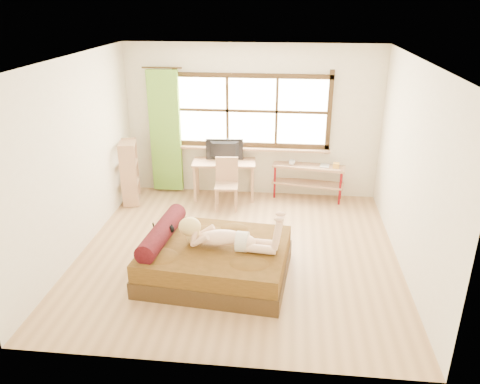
# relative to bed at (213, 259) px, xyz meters

# --- Properties ---
(floor) EXTENTS (4.50, 4.50, 0.00)m
(floor) POSITION_rel_bed_xyz_m (0.27, 0.63, -0.25)
(floor) COLOR #9E754C
(floor) RESTS_ON ground
(ceiling) EXTENTS (4.50, 4.50, 0.00)m
(ceiling) POSITION_rel_bed_xyz_m (0.27, 0.63, 2.45)
(ceiling) COLOR white
(ceiling) RESTS_ON wall_back
(wall_back) EXTENTS (4.50, 0.00, 4.50)m
(wall_back) POSITION_rel_bed_xyz_m (0.27, 2.88, 1.10)
(wall_back) COLOR silver
(wall_back) RESTS_ON floor
(wall_front) EXTENTS (4.50, 0.00, 4.50)m
(wall_front) POSITION_rel_bed_xyz_m (0.27, -1.62, 1.10)
(wall_front) COLOR silver
(wall_front) RESTS_ON floor
(wall_left) EXTENTS (0.00, 4.50, 4.50)m
(wall_left) POSITION_rel_bed_xyz_m (-1.98, 0.63, 1.10)
(wall_left) COLOR silver
(wall_left) RESTS_ON floor
(wall_right) EXTENTS (0.00, 4.50, 4.50)m
(wall_right) POSITION_rel_bed_xyz_m (2.52, 0.63, 1.10)
(wall_right) COLOR silver
(wall_right) RESTS_ON floor
(window) EXTENTS (2.80, 0.16, 1.46)m
(window) POSITION_rel_bed_xyz_m (0.27, 2.85, 1.26)
(window) COLOR #FFEDBF
(window) RESTS_ON wall_back
(curtain) EXTENTS (0.55, 0.10, 2.20)m
(curtain) POSITION_rel_bed_xyz_m (-1.28, 2.76, 0.90)
(curtain) COLOR #679C2A
(curtain) RESTS_ON wall_back
(bed) EXTENTS (1.97, 1.64, 0.70)m
(bed) POSITION_rel_bed_xyz_m (0.00, 0.00, 0.00)
(bed) COLOR #301D0E
(bed) RESTS_ON floor
(woman) EXTENTS (1.32, 0.48, 0.55)m
(woman) POSITION_rel_bed_xyz_m (0.20, -0.05, 0.49)
(woman) COLOR beige
(woman) RESTS_ON bed
(kitten) EXTENTS (0.29, 0.14, 0.22)m
(kitten) POSITION_rel_bed_xyz_m (-0.67, 0.10, 0.32)
(kitten) COLOR black
(kitten) RESTS_ON bed
(desk) EXTENTS (1.15, 0.59, 0.69)m
(desk) POSITION_rel_bed_xyz_m (-0.20, 2.58, 0.35)
(desk) COLOR #A9795B
(desk) RESTS_ON floor
(monitor) EXTENTS (0.67, 0.14, 0.38)m
(monitor) POSITION_rel_bed_xyz_m (-0.20, 2.63, 0.64)
(monitor) COLOR black
(monitor) RESTS_ON desk
(chair) EXTENTS (0.42, 0.42, 0.87)m
(chair) POSITION_rel_bed_xyz_m (-0.11, 2.21, 0.23)
(chair) COLOR #A9795B
(chair) RESTS_ON floor
(pipe_shelf) EXTENTS (1.30, 0.51, 0.72)m
(pipe_shelf) POSITION_rel_bed_xyz_m (1.32, 2.70, 0.22)
(pipe_shelf) COLOR #A9795B
(pipe_shelf) RESTS_ON floor
(cup) EXTENTS (0.13, 0.13, 0.09)m
(cup) POSITION_rel_bed_xyz_m (1.00, 2.70, 0.43)
(cup) COLOR gray
(cup) RESTS_ON pipe_shelf
(book) EXTENTS (0.19, 0.24, 0.02)m
(book) POSITION_rel_bed_xyz_m (1.50, 2.70, 0.39)
(book) COLOR gray
(book) RESTS_ON pipe_shelf
(bookshelf) EXTENTS (0.38, 0.54, 1.12)m
(bookshelf) POSITION_rel_bed_xyz_m (-1.81, 2.19, 0.32)
(bookshelf) COLOR #A9795B
(bookshelf) RESTS_ON floor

